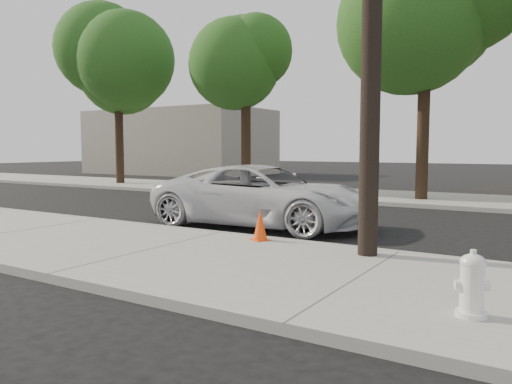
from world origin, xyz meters
The scene contains 11 objects.
ground centered at (0.00, 0.00, 0.00)m, with size 120.00×120.00×0.00m, color black.
near_sidewalk centered at (0.00, -4.30, 0.07)m, with size 90.00×4.40×0.15m, color gray.
far_sidewalk centered at (0.00, 8.50, 0.07)m, with size 90.00×5.00×0.15m, color gray.
curb_near centered at (0.00, -2.10, 0.07)m, with size 90.00×0.12×0.16m, color #9E9B93.
building_far centered at (-20.00, 20.00, 2.50)m, with size 14.00×8.00×5.00m, color gray.
tree_a centered at (-13.80, 7.85, 6.53)m, with size 4.65×4.50×9.00m.
tree_b centered at (-5.81, 8.06, 6.15)m, with size 4.34×4.20×8.45m.
tree_c centered at (2.22, 7.64, 6.91)m, with size 4.96×4.80×9.55m.
police_cruiser centered at (-0.10, -0.12, 0.79)m, with size 2.64×5.72×1.59m, color silver.
fire_hydrant centered at (5.67, -5.22, 0.49)m, with size 0.38×0.34×0.71m.
traffic_cone centered at (1.27, -2.50, 0.46)m, with size 0.44×0.44×0.64m.
Camera 1 is at (6.48, -11.06, 2.01)m, focal length 35.00 mm.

